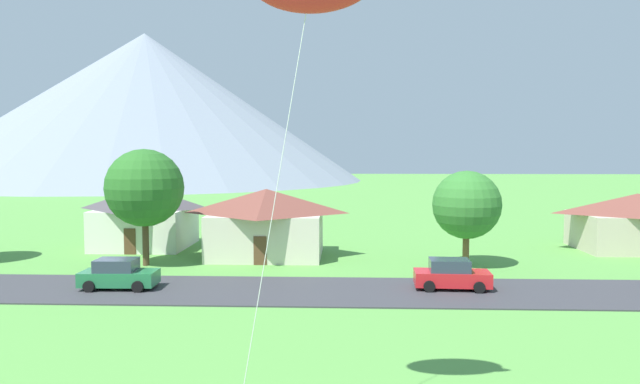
% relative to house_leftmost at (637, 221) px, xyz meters
% --- Properties ---
extents(road_strip, '(160.00, 6.77, 0.08)m').
position_rel_house_leftmost_xyz_m(road_strip, '(-23.15, -14.57, -2.30)').
color(road_strip, '#38383D').
rests_on(road_strip, ground).
extents(mountain_far_west_ridge, '(70.69, 70.69, 23.37)m').
position_rel_house_leftmost_xyz_m(mountain_far_west_ridge, '(-104.70, 106.91, 9.35)').
color(mountain_far_west_ridge, gray).
rests_on(mountain_far_west_ridge, ground).
extents(mountain_central_ridge, '(117.49, 117.49, 39.85)m').
position_rel_house_leftmost_xyz_m(mountain_central_ridge, '(-77.35, 109.90, 17.59)').
color(mountain_central_ridge, gray).
rests_on(mountain_central_ridge, ground).
extents(house_leftmost, '(9.63, 6.92, 4.51)m').
position_rel_house_leftmost_xyz_m(house_leftmost, '(0.00, 0.00, 0.00)').
color(house_leftmost, beige).
rests_on(house_leftmost, ground).
extents(house_left_center, '(8.78, 7.20, 5.05)m').
position_rel_house_leftmost_xyz_m(house_left_center, '(-28.94, -3.86, 0.28)').
color(house_left_center, beige).
rests_on(house_left_center, ground).
extents(house_right_center, '(7.62, 7.48, 4.95)m').
position_rel_house_leftmost_xyz_m(house_right_center, '(-39.42, -0.09, 0.23)').
color(house_right_center, silver).
rests_on(house_right_center, ground).
extents(tree_near_left, '(5.30, 5.30, 8.00)m').
position_rel_house_leftmost_xyz_m(tree_near_left, '(-36.76, -7.64, 3.00)').
color(tree_near_left, '#4C3823').
rests_on(tree_near_left, ground).
extents(tree_left_of_center, '(4.62, 4.62, 6.54)m').
position_rel_house_leftmost_xyz_m(tree_left_of_center, '(-14.89, -7.13, 1.87)').
color(tree_left_of_center, brown).
rests_on(tree_left_of_center, ground).
extents(parked_car_red_west_end, '(4.28, 2.23, 1.68)m').
position_rel_house_leftmost_xyz_m(parked_car_red_west_end, '(-17.11, -13.88, -1.47)').
color(parked_car_red_west_end, red).
rests_on(parked_car_red_west_end, road_strip).
extents(parked_car_green_mid_west, '(4.24, 2.16, 1.68)m').
position_rel_house_leftmost_xyz_m(parked_car_green_mid_west, '(-35.92, -14.57, -1.47)').
color(parked_car_green_mid_west, '#237042').
rests_on(parked_car_green_mid_west, road_strip).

